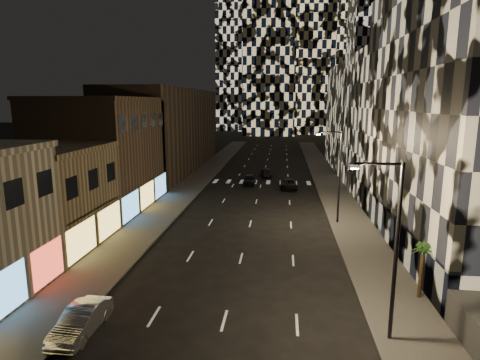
% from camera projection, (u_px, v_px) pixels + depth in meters
% --- Properties ---
extents(sidewalk_left, '(4.00, 120.00, 0.15)m').
position_uv_depth(sidewalk_left, '(196.00, 180.00, 61.25)').
color(sidewalk_left, '#47443F').
rests_on(sidewalk_left, ground).
extents(sidewalk_right, '(4.00, 120.00, 0.15)m').
position_uv_depth(sidewalk_right, '(329.00, 183.00, 59.17)').
color(sidewalk_right, '#47443F').
rests_on(sidewalk_right, ground).
extents(curb_left, '(0.20, 120.00, 0.15)m').
position_uv_depth(curb_left, '(210.00, 181.00, 61.03)').
color(curb_left, '#4C4C47').
rests_on(curb_left, ground).
extents(curb_right, '(0.20, 120.00, 0.15)m').
position_uv_depth(curb_right, '(315.00, 183.00, 59.39)').
color(curb_right, '#4C4C47').
rests_on(curb_right, ground).
extents(retail_tan, '(10.00, 10.00, 8.00)m').
position_uv_depth(retail_tan, '(37.00, 199.00, 32.93)').
color(retail_tan, olive).
rests_on(retail_tan, ground).
extents(retail_brown, '(10.00, 15.00, 12.00)m').
position_uv_depth(retail_brown, '(102.00, 155.00, 44.74)').
color(retail_brown, '#4C3B2B').
rests_on(retail_brown, ground).
extents(retail_filler_left, '(10.00, 40.00, 14.00)m').
position_uv_depth(retail_filler_left, '(168.00, 130.00, 70.40)').
color(retail_filler_left, '#4C3B2B').
rests_on(retail_filler_left, ground).
extents(midrise_base, '(0.60, 25.00, 3.00)m').
position_uv_depth(midrise_base, '(391.00, 227.00, 33.78)').
color(midrise_base, '#383838').
rests_on(midrise_base, ground).
extents(midrise_filler_right, '(16.00, 40.00, 18.00)m').
position_uv_depth(midrise_filler_right, '(391.00, 120.00, 63.25)').
color(midrise_filler_right, '#232326').
rests_on(midrise_filler_right, ground).
extents(streetlight_near, '(2.55, 0.25, 9.00)m').
position_uv_depth(streetlight_near, '(392.00, 240.00, 19.30)').
color(streetlight_near, black).
rests_on(streetlight_near, sidewalk_right).
extents(streetlight_far, '(2.55, 0.25, 9.00)m').
position_uv_depth(streetlight_far, '(337.00, 170.00, 38.81)').
color(streetlight_far, black).
rests_on(streetlight_far, sidewalk_right).
extents(car_silver_parked, '(1.63, 4.44, 1.45)m').
position_uv_depth(car_silver_parked, '(81.00, 321.00, 20.77)').
color(car_silver_parked, '#9E9DA3').
rests_on(car_silver_parked, ground).
extents(car_dark_midlane, '(1.73, 4.27, 1.45)m').
position_uv_depth(car_dark_midlane, '(249.00, 180.00, 58.41)').
color(car_dark_midlane, black).
rests_on(car_dark_midlane, ground).
extents(car_dark_oncoming, '(2.14, 4.52, 1.27)m').
position_uv_depth(car_dark_oncoming, '(266.00, 172.00, 64.84)').
color(car_dark_oncoming, black).
rests_on(car_dark_oncoming, ground).
extents(car_dark_rightlane, '(2.35, 4.75, 1.30)m').
position_uv_depth(car_dark_rightlane, '(289.00, 184.00, 55.31)').
color(car_dark_rightlane, black).
rests_on(car_dark_rightlane, ground).
extents(palm_tree, '(1.77, 1.75, 3.48)m').
position_uv_depth(palm_tree, '(423.00, 253.00, 23.96)').
color(palm_tree, '#47331E').
rests_on(palm_tree, sidewalk_right).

